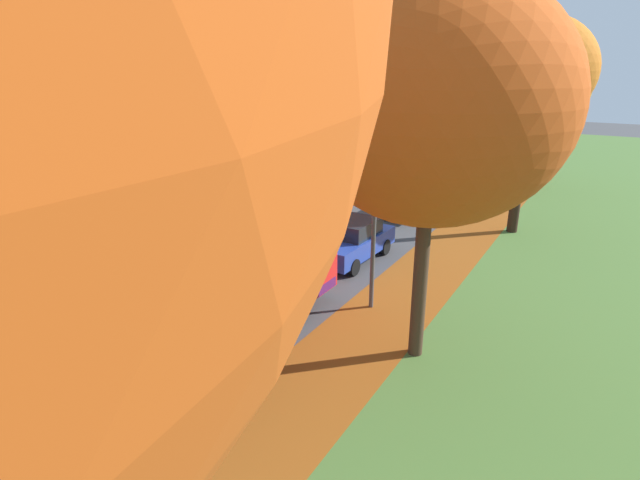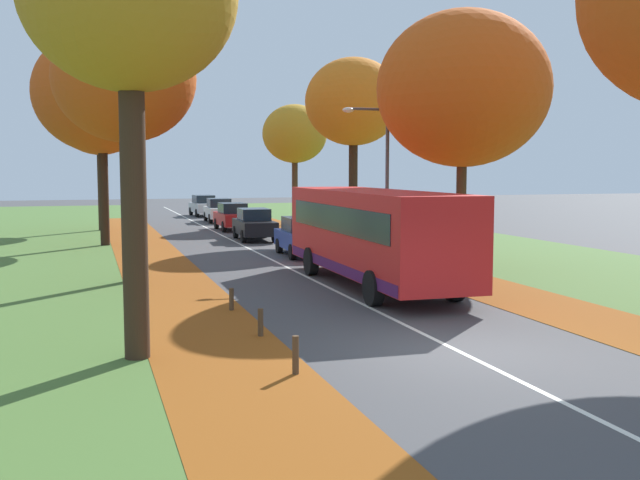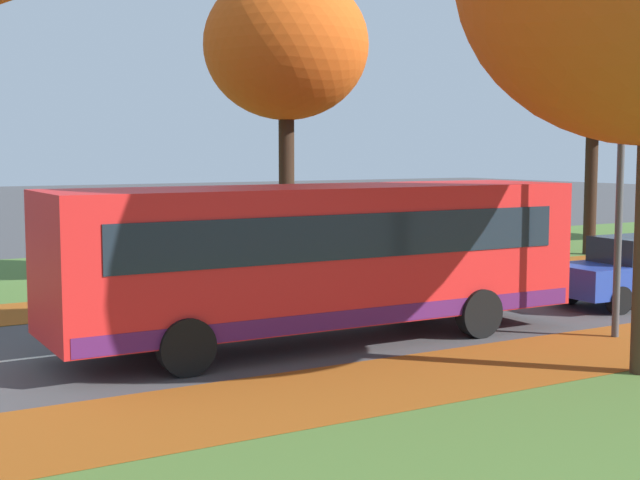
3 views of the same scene
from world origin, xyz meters
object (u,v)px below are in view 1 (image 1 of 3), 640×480
(bus, at_px, (192,303))
(car_black_following, at_px, (410,198))
(tree_right_near, at_px, (433,102))
(car_white_fourth_in_line, at_px, (484,159))
(streetlamp_right, at_px, (365,192))
(car_red_third_in_line, at_px, (450,176))
(tree_left_mid, at_px, (285,68))
(tree_left_far, at_px, (361,75))
(car_silver_trailing, at_px, (503,147))
(car_blue_lead, at_px, (353,241))
(tree_left_near, at_px, (91,93))
(tree_right_mid, at_px, (533,72))
(tree_right_far, at_px, (553,91))

(bus, bearing_deg, car_black_following, 90.99)
(tree_right_near, height_order, car_white_fourth_in_line, tree_right_near)
(streetlamp_right, relative_size, car_white_fourth_in_line, 1.41)
(streetlamp_right, distance_m, bus, 5.99)
(bus, height_order, car_red_third_in_line, bus)
(tree_left_mid, bearing_deg, car_black_following, 3.69)
(tree_left_mid, height_order, tree_left_far, tree_left_mid)
(car_silver_trailing, bearing_deg, car_black_following, -91.30)
(bus, relative_size, car_blue_lead, 2.44)
(tree_left_near, height_order, car_blue_lead, tree_left_near)
(car_red_third_in_line, height_order, car_silver_trailing, same)
(streetlamp_right, bearing_deg, tree_left_near, -168.02)
(car_blue_lead, bearing_deg, tree_right_near, -49.01)
(tree_left_far, xyz_separation_m, car_blue_lead, (7.83, -16.27, -5.96))
(tree_right_mid, distance_m, car_red_third_in_line, 10.70)
(tree_right_near, bearing_deg, tree_left_far, 119.94)
(car_blue_lead, relative_size, car_red_third_in_line, 1.01)
(tree_right_mid, relative_size, bus, 0.90)
(car_blue_lead, xyz_separation_m, car_white_fourth_in_line, (0.02, 21.14, 0.00))
(car_red_third_in_line, bearing_deg, car_black_following, -91.05)
(tree_right_near, relative_size, bus, 0.90)
(bus, bearing_deg, streetlamp_right, 66.38)
(tree_right_near, xyz_separation_m, streetlamp_right, (-2.52, 1.87, -2.81))
(tree_right_mid, bearing_deg, tree_right_near, -90.84)
(tree_right_far, height_order, car_silver_trailing, tree_right_far)
(streetlamp_right, distance_m, car_blue_lead, 4.92)
(tree_left_near, xyz_separation_m, bus, (7.22, -3.15, -4.76))
(tree_right_mid, xyz_separation_m, car_red_third_in_line, (-5.11, 6.99, -6.29))
(tree_right_mid, bearing_deg, tree_left_near, -134.41)
(car_white_fourth_in_line, bearing_deg, tree_right_mid, -71.47)
(bus, distance_m, car_white_fourth_in_line, 29.70)
(tree_left_far, distance_m, tree_right_near, 24.84)
(tree_right_far, distance_m, car_white_fourth_in_line, 7.67)
(tree_left_far, distance_m, tree_right_far, 12.36)
(tree_left_near, bearing_deg, car_white_fourth_in_line, 74.33)
(tree_right_mid, xyz_separation_m, car_blue_lead, (-4.75, -7.03, -6.29))
(tree_left_mid, height_order, streetlamp_right, tree_left_mid)
(car_red_third_in_line, relative_size, car_white_fourth_in_line, 0.99)
(car_black_following, relative_size, car_silver_trailing, 1.00)
(tree_left_near, relative_size, car_silver_trailing, 2.00)
(tree_left_near, relative_size, tree_right_mid, 0.91)
(tree_right_near, height_order, tree_right_far, tree_right_near)
(tree_left_far, height_order, bus, tree_left_far)
(tree_left_mid, bearing_deg, tree_right_near, -44.54)
(tree_left_near, bearing_deg, streetlamp_right, 11.98)
(tree_left_near, xyz_separation_m, car_silver_trailing, (7.41, 33.38, -5.65))
(tree_left_near, bearing_deg, bus, -23.59)
(streetlamp_right, xyz_separation_m, car_white_fourth_in_line, (-2.03, 24.52, -2.92))
(streetlamp_right, height_order, car_red_third_in_line, streetlamp_right)
(tree_right_near, height_order, car_black_following, tree_right_near)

